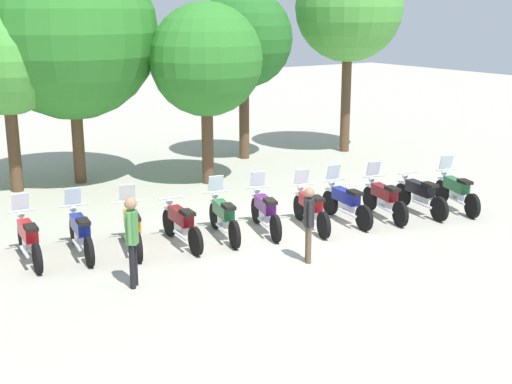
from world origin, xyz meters
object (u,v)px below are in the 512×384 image
(motorcycle_2, at_px, (132,227))
(tree_2, at_px, (71,32))
(motorcycle_1, at_px, (80,232))
(motorcycle_0, at_px, (28,238))
(motorcycle_6, at_px, (310,208))
(person_0, at_px, (309,219))
(motorcycle_8, at_px, (384,198))
(motorcycle_9, at_px, (420,195))
(tree_5, at_px, (349,8))
(motorcycle_4, at_px, (224,216))
(motorcycle_10, at_px, (456,191))
(tree_4, at_px, (244,39))
(tree_1, at_px, (6,59))
(tree_3, at_px, (206,60))
(motorcycle_3, at_px, (181,224))
(motorcycle_5, at_px, (265,211))
(motorcycle_7, at_px, (346,202))
(person_1, at_px, (132,234))

(motorcycle_2, bearing_deg, tree_2, 5.47)
(motorcycle_1, height_order, motorcycle_2, same)
(motorcycle_0, bearing_deg, motorcycle_1, -95.63)
(motorcycle_6, bearing_deg, motorcycle_0, 92.52)
(motorcycle_0, height_order, person_0, person_0)
(motorcycle_8, relative_size, motorcycle_9, 0.99)
(tree_2, relative_size, tree_5, 0.99)
(motorcycle_4, xyz_separation_m, motorcycle_10, (6.41, -1.39, 0.00))
(tree_4, xyz_separation_m, tree_5, (3.86, -1.00, 1.04))
(motorcycle_1, height_order, tree_1, tree_1)
(motorcycle_0, xyz_separation_m, tree_3, (6.57, 3.91, 3.24))
(motorcycle_0, relative_size, motorcycle_2, 1.02)
(motorcycle_3, relative_size, motorcycle_4, 1.02)
(motorcycle_1, distance_m, motorcycle_2, 1.12)
(tree_2, relative_size, tree_4, 1.20)
(motorcycle_5, distance_m, motorcycle_6, 1.14)
(motorcycle_6, relative_size, motorcycle_9, 0.98)
(motorcycle_9, relative_size, tree_3, 0.40)
(motorcycle_1, xyz_separation_m, tree_5, (12.28, 5.61, 4.74))
(motorcycle_0, distance_m, motorcycle_6, 6.58)
(motorcycle_7, xyz_separation_m, tree_2, (-4.19, 7.69, 4.04))
(tree_3, relative_size, tree_4, 0.92)
(tree_5, bearing_deg, motorcycle_9, -116.69)
(person_0, bearing_deg, motorcycle_2, 164.54)
(motorcycle_3, height_order, tree_4, tree_4)
(motorcycle_4, bearing_deg, tree_3, -12.12)
(tree_1, bearing_deg, motorcycle_3, -75.19)
(motorcycle_3, height_order, motorcycle_10, motorcycle_10)
(motorcycle_6, height_order, tree_2, tree_2)
(motorcycle_5, relative_size, person_1, 1.18)
(motorcycle_3, relative_size, person_1, 1.22)
(motorcycle_6, bearing_deg, motorcycle_5, 84.62)
(tree_3, bearing_deg, motorcycle_4, -115.51)
(tree_1, height_order, tree_3, tree_1)
(tree_1, bearing_deg, motorcycle_1, -92.59)
(motorcycle_10, bearing_deg, tree_2, 59.90)
(tree_1, xyz_separation_m, tree_4, (8.13, 0.27, 0.37))
(motorcycle_1, height_order, motorcycle_7, same)
(motorcycle_10, distance_m, tree_2, 11.93)
(person_1, bearing_deg, motorcycle_7, 48.22)
(person_0, height_order, tree_1, tree_1)
(person_1, height_order, tree_5, tree_5)
(motorcycle_3, distance_m, tree_1, 7.96)
(motorcycle_3, bearing_deg, motorcycle_0, 80.23)
(motorcycle_9, xyz_separation_m, tree_1, (-8.25, 8.17, 3.35))
(motorcycle_10, xyz_separation_m, tree_4, (-1.20, 8.71, 3.70))
(motorcycle_6, height_order, tree_4, tree_4)
(motorcycle_2, xyz_separation_m, person_1, (-0.85, -2.02, 0.55))
(motorcycle_7, xyz_separation_m, tree_5, (5.87, 6.96, 4.74))
(motorcycle_8, distance_m, person_0, 3.94)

